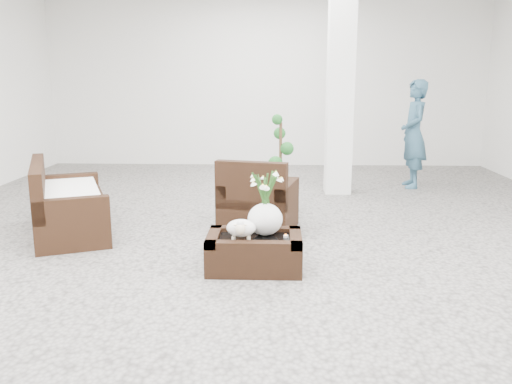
{
  "coord_description": "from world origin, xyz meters",
  "views": [
    {
      "loc": [
        0.2,
        -5.58,
        1.81
      ],
      "look_at": [
        0.0,
        -0.1,
        0.62
      ],
      "focal_mm": 37.02,
      "sensor_mm": 36.0,
      "label": 1
    }
  ],
  "objects_px": {
    "coffee_table": "(254,253)",
    "topiary": "(280,163)",
    "loveseat": "(69,197)",
    "armchair": "(259,194)"
  },
  "relations": [
    {
      "from": "armchair",
      "to": "loveseat",
      "type": "xyz_separation_m",
      "value": [
        -2.23,
        -0.22,
        -0.01
      ]
    },
    {
      "from": "loveseat",
      "to": "topiary",
      "type": "height_order",
      "value": "topiary"
    },
    {
      "from": "topiary",
      "to": "loveseat",
      "type": "bearing_deg",
      "value": -152.86
    },
    {
      "from": "coffee_table",
      "to": "loveseat",
      "type": "bearing_deg",
      "value": 153.05
    },
    {
      "from": "coffee_table",
      "to": "armchair",
      "type": "height_order",
      "value": "armchair"
    },
    {
      "from": "loveseat",
      "to": "topiary",
      "type": "relative_size",
      "value": 1.25
    },
    {
      "from": "coffee_table",
      "to": "topiary",
      "type": "relative_size",
      "value": 0.69
    },
    {
      "from": "loveseat",
      "to": "topiary",
      "type": "bearing_deg",
      "value": -85.88
    },
    {
      "from": "coffee_table",
      "to": "loveseat",
      "type": "distance_m",
      "value": 2.52
    },
    {
      "from": "topiary",
      "to": "armchair",
      "type": "bearing_deg",
      "value": -104.08
    }
  ]
}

